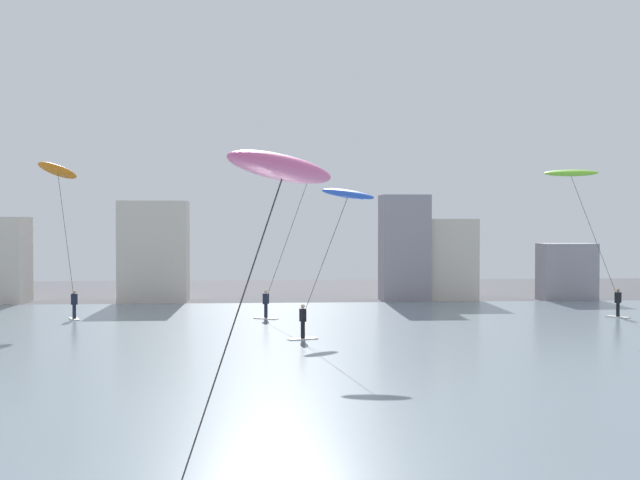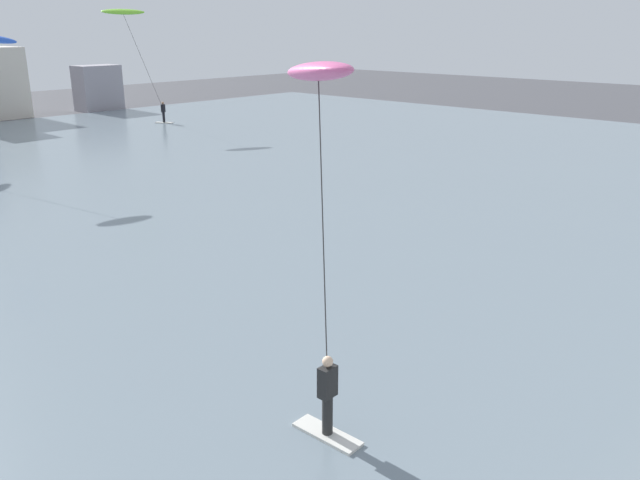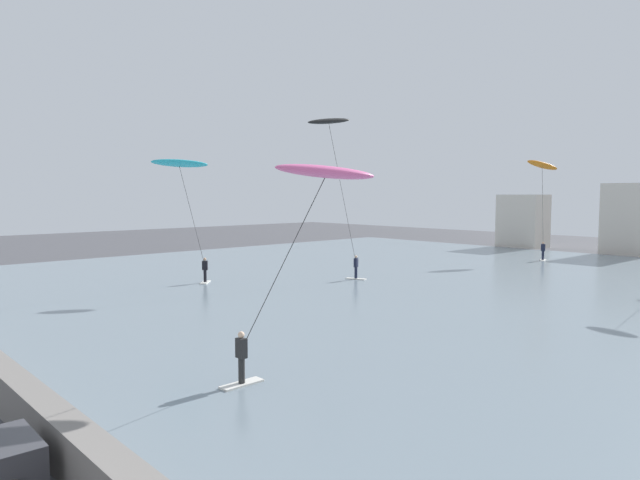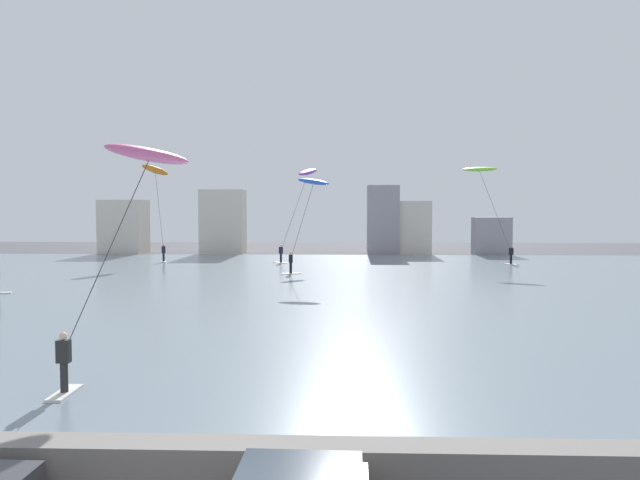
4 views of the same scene
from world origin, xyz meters
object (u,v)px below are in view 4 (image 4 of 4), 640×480
kitesurfer_purple (305,182)px  kitesurfer_blue (310,195)px  kitesurfer_orange (156,178)px  kitesurfer_pink (141,176)px  kitesurfer_lime (483,178)px

kitesurfer_purple → kitesurfer_blue: bearing=-84.7°
kitesurfer_orange → kitesurfer_blue: bearing=-41.7°
kitesurfer_blue → kitesurfer_pink: bearing=-98.1°
kitesurfer_blue → kitesurfer_orange: 20.14m
kitesurfer_pink → kitesurfer_purple: (2.51, 35.77, 1.34)m
kitesurfer_orange → kitesurfer_pink: 39.93m
kitesurfer_blue → kitesurfer_pink: 25.13m
kitesurfer_orange → kitesurfer_lime: 29.52m
kitesurfer_purple → kitesurfer_orange: bearing=170.1°
kitesurfer_lime → kitesurfer_pink: kitesurfer_lime is taller
kitesurfer_lime → kitesurfer_purple: kitesurfer_purple is taller
kitesurfer_blue → kitesurfer_orange: kitesurfer_orange is taller
kitesurfer_orange → kitesurfer_pink: kitesurfer_orange is taller
kitesurfer_blue → kitesurfer_lime: (14.37, 10.17, 1.64)m
kitesurfer_blue → kitesurfer_lime: bearing=35.3°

